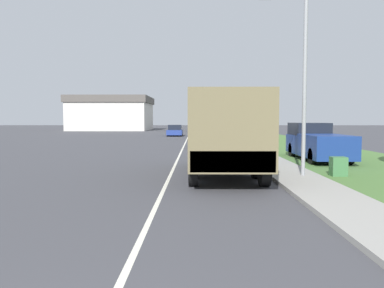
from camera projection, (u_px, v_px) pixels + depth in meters
ground_plane at (187, 138)px, 41.36m from camera, size 180.00×180.00×0.00m
lane_centre_stripe at (187, 138)px, 41.36m from camera, size 0.12×120.00×0.00m
sidewalk_right at (228, 138)px, 41.31m from camera, size 1.80×120.00×0.12m
grass_strip_right at (268, 138)px, 41.26m from camera, size 7.00×120.00×0.02m
military_truck at (224, 130)px, 13.89m from camera, size 2.52×7.32×2.99m
car_nearest_ahead at (210, 137)px, 27.70m from camera, size 1.82×4.85×1.72m
car_second_ahead at (207, 132)px, 38.82m from camera, size 1.77×4.41×1.74m
car_third_ahead at (175, 131)px, 46.89m from camera, size 1.87×4.09×1.40m
pickup_truck at (317, 142)px, 19.29m from camera, size 1.94×5.61×1.88m
lamp_post at (298, 66)px, 12.98m from camera, size 1.69×0.24×6.37m
utility_box at (338, 166)px, 13.73m from camera, size 0.55×0.45×0.70m
building_distant at (112, 113)px, 72.18m from camera, size 14.84×13.76×6.40m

